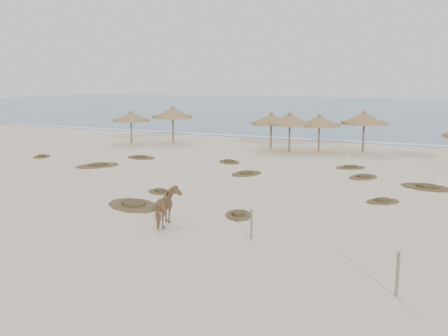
{
  "coord_description": "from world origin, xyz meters",
  "views": [
    {
      "loc": [
        11.75,
        -17.22,
        5.34
      ],
      "look_at": [
        1.73,
        5.0,
        0.94
      ],
      "focal_mm": 40.0,
      "sensor_mm": 36.0,
      "label": 1
    }
  ],
  "objects": [
    {
      "name": "ocean",
      "position": [
        0.0,
        75.0,
        0.0
      ],
      "size": [
        200.0,
        100.0,
        0.01
      ],
      "primitive_type": "cube",
      "color": "navy",
      "rests_on": "ground"
    },
    {
      "name": "scrub_9",
      "position": [
        -0.2,
        -0.09,
        0.05
      ],
      "size": [
        3.34,
        2.89,
        0.16
      ],
      "rotation": [
        0.0,
        0.0,
        2.69
      ],
      "color": "brown",
      "rests_on": "ground"
    },
    {
      "name": "scrub_2",
      "position": [
        -0.49,
        2.54,
        0.05
      ],
      "size": [
        1.71,
        1.48,
        0.16
      ],
      "rotation": [
        0.0,
        0.0,
        2.68
      ],
      "color": "brown",
      "rests_on": "ground"
    },
    {
      "name": "scrub_7",
      "position": [
        7.73,
        10.19,
        0.05
      ],
      "size": [
        1.96,
        2.3,
        0.16
      ],
      "rotation": [
        0.0,
        0.0,
        1.14
      ],
      "color": "brown",
      "rests_on": "ground"
    },
    {
      "name": "horse",
      "position": [
        2.6,
        -1.94,
        0.69
      ],
      "size": [
        1.17,
        1.78,
        1.39
      ],
      "primitive_type": "imported",
      "rotation": [
        0.0,
        0.0,
        3.42
      ],
      "color": "brown",
      "rests_on": "ground"
    },
    {
      "name": "fence_post_near",
      "position": [
        5.96,
        -2.13,
        0.52
      ],
      "size": [
        0.09,
        0.09,
        1.03
      ],
      "primitive_type": "cylinder",
      "rotation": [
        0.0,
        0.0,
        0.22
      ],
      "color": "#716654",
      "rests_on": "ground"
    },
    {
      "name": "scrub_1",
      "position": [
        -7.8,
        7.18,
        0.05
      ],
      "size": [
        2.88,
        3.26,
        0.16
      ],
      "rotation": [
        0.0,
        0.0,
        1.07
      ],
      "color": "brown",
      "rests_on": "ground"
    },
    {
      "name": "scrub_12",
      "position": [
        4.48,
        0.31,
        0.05
      ],
      "size": [
        1.59,
        1.9,
        0.16
      ],
      "rotation": [
        0.0,
        0.0,
        1.96
      ],
      "color": "brown",
      "rests_on": "ground"
    },
    {
      "name": "palapa_4",
      "position": [
        3.06,
        19.15,
        2.2
      ],
      "size": [
        3.25,
        3.25,
        2.84
      ],
      "rotation": [
        0.0,
        0.0,
        -0.08
      ],
      "color": "brown",
      "rests_on": "ground"
    },
    {
      "name": "scrub_8",
      "position": [
        -13.6,
        8.46,
        0.05
      ],
      "size": [
        1.68,
        1.92,
        0.16
      ],
      "rotation": [
        0.0,
        0.0,
        2.06
      ],
      "color": "brown",
      "rests_on": "ground"
    },
    {
      "name": "palapa_0",
      "position": [
        -12.3,
        17.31,
        2.17
      ],
      "size": [
        3.68,
        3.68,
        2.79
      ],
      "rotation": [
        0.0,
        0.0,
        0.28
      ],
      "color": "brown",
      "rests_on": "ground"
    },
    {
      "name": "palapa_3",
      "position": [
        1.08,
        18.21,
        2.31
      ],
      "size": [
        4.03,
        4.03,
        2.98
      ],
      "rotation": [
        0.0,
        0.0,
        -0.32
      ],
      "color": "brown",
      "rests_on": "ground"
    },
    {
      "name": "fence_post_far",
      "position": [
        10.88,
        -4.86,
        0.58
      ],
      "size": [
        0.11,
        0.11,
        1.15
      ],
      "primitive_type": "cylinder",
      "rotation": [
        0.0,
        0.0,
        -0.3
      ],
      "color": "#716654",
      "rests_on": "ground"
    },
    {
      "name": "palapa_2",
      "position": [
        -0.52,
        18.67,
        2.25
      ],
      "size": [
        4.03,
        4.03,
        2.89
      ],
      "rotation": [
        0.0,
        0.0,
        0.39
      ],
      "color": "brown",
      "rests_on": "ground"
    },
    {
      "name": "ground",
      "position": [
        0.0,
        0.0,
        0.0
      ],
      "size": [
        160.0,
        160.0,
        0.0
      ],
      "primitive_type": "plane",
      "color": "beige",
      "rests_on": "ground"
    },
    {
      "name": "scrub_10",
      "position": [
        6.55,
        12.89,
        0.05
      ],
      "size": [
        2.18,
        2.11,
        0.16
      ],
      "rotation": [
        0.0,
        0.0,
        0.7
      ],
      "color": "brown",
      "rests_on": "ground"
    },
    {
      "name": "foam_line",
      "position": [
        0.0,
        26.0,
        0.0
      ],
      "size": [
        70.0,
        0.6,
        0.01
      ],
      "primitive_type": "cube",
      "color": "white",
      "rests_on": "ground"
    },
    {
      "name": "scrub_13",
      "position": [
        -0.95,
        11.77,
        0.05
      ],
      "size": [
        2.15,
        2.13,
        0.16
      ],
      "rotation": [
        0.0,
        0.0,
        2.38
      ],
      "color": "brown",
      "rests_on": "ground"
    },
    {
      "name": "scrub_6",
      "position": [
        -7.15,
        10.92,
        0.05
      ],
      "size": [
        2.39,
        1.77,
        0.16
      ],
      "rotation": [
        0.0,
        0.0,
        2.97
      ],
      "color": "brown",
      "rests_on": "ground"
    },
    {
      "name": "scrub_3",
      "position": [
        1.55,
        8.48,
        0.05
      ],
      "size": [
        1.99,
        2.41,
        0.16
      ],
      "rotation": [
        0.0,
        0.0,
        1.21
      ],
      "color": "brown",
      "rests_on": "ground"
    },
    {
      "name": "palapa_1",
      "position": [
        -9.37,
        19.15,
        2.46
      ],
      "size": [
        3.42,
        3.42,
        3.17
      ],
      "rotation": [
        0.0,
        0.0,
        -0.01
      ],
      "color": "brown",
      "rests_on": "ground"
    },
    {
      "name": "scrub_5",
      "position": [
        11.01,
        8.83,
        0.05
      ],
      "size": [
        2.99,
        2.44,
        0.16
      ],
      "rotation": [
        0.0,
        0.0,
        2.8
      ],
      "color": "brown",
      "rests_on": "ground"
    },
    {
      "name": "scrub_4",
      "position": [
        9.37,
        4.96,
        0.05
      ],
      "size": [
        1.84,
        1.84,
        0.16
      ],
      "rotation": [
        0.0,
        0.0,
        0.78
      ],
      "color": "brown",
      "rests_on": "ground"
    },
    {
      "name": "palapa_5",
      "position": [
        6.13,
        20.06,
        2.43
      ],
      "size": [
        3.9,
        3.9,
        3.14
      ],
      "rotation": [
        0.0,
        0.0,
        -0.18
      ],
      "color": "brown",
      "rests_on": "ground"
    }
  ]
}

